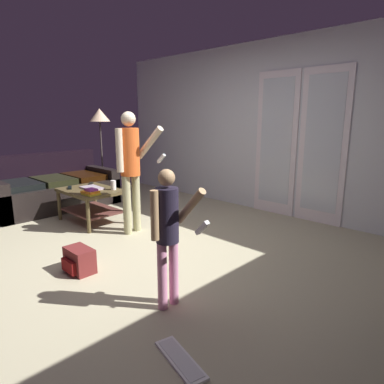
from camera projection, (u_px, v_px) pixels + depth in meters
The scene contains 14 objects.
ground_plane at pixel (145, 252), 3.72m from camera, with size 6.27×4.80×0.02m, color #B5AD8A.
wall_back_with_doors at pixel (272, 130), 5.04m from camera, with size 6.27×0.09×2.57m.
leather_couch at pixel (52, 190), 5.47m from camera, with size 0.99×1.89×0.86m.
coffee_table at pixel (91, 198), 4.70m from camera, with size 0.88×0.64×0.46m.
person_adult at pixel (131, 162), 4.13m from camera, with size 0.52×0.46×1.51m.
person_child at pixel (168, 227), 2.50m from camera, with size 0.40×0.29×1.08m.
floor_lamp at pixel (100, 119), 6.28m from camera, with size 0.38×0.38×1.59m.
backpack at pixel (79, 260), 3.20m from camera, with size 0.31×0.22×0.23m.
loose_keyboard at pixel (180, 360), 2.04m from camera, with size 0.46×0.23×0.02m.
laptop_closed at pixel (92, 188), 4.72m from camera, with size 0.35×0.22×0.02m, color #BBAAB6.
cup_near_edge at pixel (113, 185), 4.64m from camera, with size 0.07×0.07×0.13m, color white.
tv_remote_black at pixel (70, 188), 4.73m from camera, with size 0.17×0.05×0.02m, color black.
dvd_remote_slim at pixel (91, 184), 5.02m from camera, with size 0.17×0.05×0.02m, color black.
book_stack at pixel (91, 192), 4.35m from camera, with size 0.24×0.19×0.08m.
Camera 1 is at (2.80, -2.15, 1.45)m, focal length 31.62 mm.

